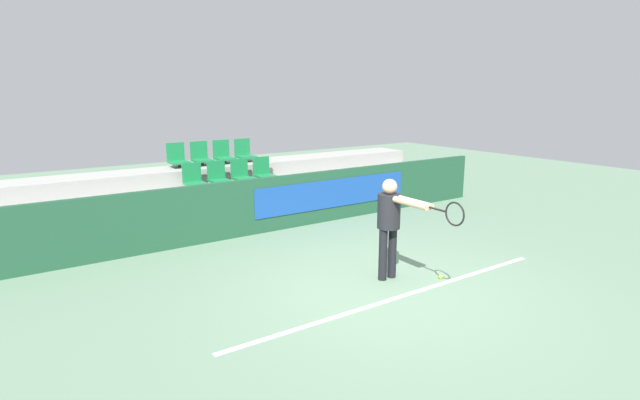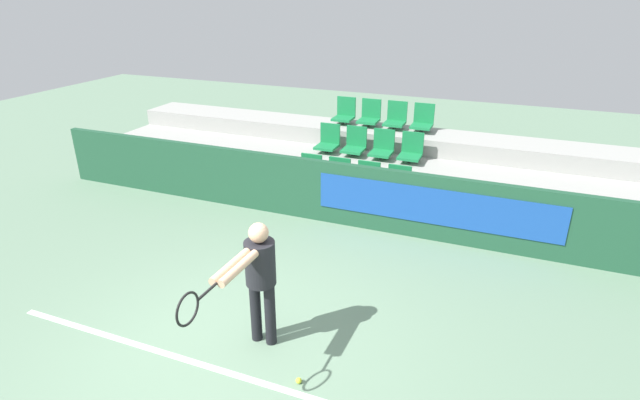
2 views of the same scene
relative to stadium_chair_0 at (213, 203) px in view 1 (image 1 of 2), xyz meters
The scene contains 20 objects.
ground_plane 4.55m from the stadium_chair_0, 78.87° to the right, with size 30.00×30.00×0.00m, color slate.
court_baseline 4.85m from the stadium_chair_0, 79.57° to the right, with size 5.74×0.08×0.01m.
barrier_wall 1.16m from the stadium_chair_0, 38.52° to the right, with size 12.04×0.14×1.13m.
bleacher_tier_front 0.97m from the stadium_chair_0, ahead, with size 11.64×1.01×0.36m.
bleacher_tier_middle 1.26m from the stadium_chair_0, 45.22° to the left, with size 11.64×1.01×0.72m.
bleacher_tier_back 2.08m from the stadium_chair_0, 65.28° to the left, with size 11.64×1.01×1.07m.
stadium_chair_0 is the anchor object (origin of this frame).
stadium_chair_1 0.58m from the stadium_chair_0, ahead, with size 0.43×0.46×0.57m.
stadium_chair_2 1.16m from the stadium_chair_0, ahead, with size 0.43×0.46×0.57m.
stadium_chair_3 1.74m from the stadium_chair_0, ahead, with size 0.43×0.46×0.57m.
stadium_chair_4 1.08m from the stadium_chair_0, 90.00° to the left, with size 0.43×0.46×0.57m.
stadium_chair_5 1.22m from the stadium_chair_0, 60.20° to the left, with size 0.43×0.46×0.57m.
stadium_chair_6 1.58m from the stadium_chair_0, 41.13° to the left, with size 0.43×0.46×0.57m.
stadium_chair_7 2.05m from the stadium_chair_0, 30.20° to the left, with size 0.43×0.46×0.57m.
stadium_chair_8 2.15m from the stadium_chair_0, 90.00° to the left, with size 0.43×0.46×0.57m.
stadium_chair_9 2.23m from the stadium_chair_0, 74.02° to the left, with size 0.43×0.46×0.57m.
stadium_chair_10 2.45m from the stadium_chair_0, 60.20° to the left, with size 0.43×0.46×0.57m.
stadium_chair_11 2.77m from the stadium_chair_0, 49.34° to the left, with size 0.43×0.46×0.57m.
tennis_player 4.34m from the stadium_chair_0, 74.75° to the right, with size 0.35×1.62×1.57m.
tennis_ball 4.96m from the stadium_chair_0, 68.44° to the right, with size 0.07×0.07×0.07m.
Camera 1 is at (-4.74, -5.09, 2.87)m, focal length 28.00 mm.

